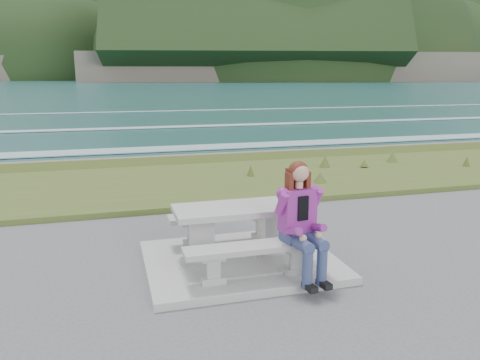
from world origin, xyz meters
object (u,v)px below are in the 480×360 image
object	(u,v)px
seated_woman	(303,237)
bench_seaward	(228,219)
picnic_table	(240,218)
bench_landward	(256,252)

from	to	relation	value
seated_woman	bench_seaward	bearing A→B (deg)	101.96
picnic_table	bench_seaward	xyz separation A→B (m)	(0.00, 0.70, -0.23)
picnic_table	bench_landward	distance (m)	0.74
bench_seaward	seated_woman	bearing A→B (deg)	-69.65
bench_seaward	seated_woman	distance (m)	1.65
picnic_table	bench_landward	xyz separation A→B (m)	(0.00, -0.70, -0.23)
seated_woman	bench_landward	bearing A→B (deg)	158.01
picnic_table	bench_seaward	world-z (taller)	picnic_table
bench_seaward	seated_woman	world-z (taller)	seated_woman
bench_seaward	seated_woman	size ratio (longest dim) A/B	1.23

